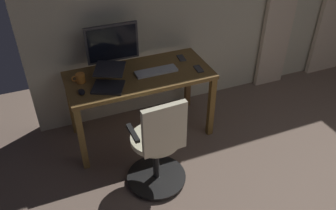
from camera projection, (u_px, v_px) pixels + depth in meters
name	position (u px, v px, depth m)	size (l,w,h in m)	color
desk	(140.00, 82.00, 3.52)	(1.45, 0.67, 0.76)	brown
office_chair	(158.00, 148.00, 3.01)	(0.56, 0.56, 1.00)	black
computer_monitor	(112.00, 45.00, 3.41)	(0.53, 0.18, 0.47)	#333338
computer_keyboard	(156.00, 71.00, 3.48)	(0.43, 0.13, 0.02)	#B7BCC1
laptop	(109.00, 80.00, 3.25)	(0.41, 0.44, 0.16)	#232328
computer_mouse	(82.00, 92.00, 3.16)	(0.06, 0.10, 0.04)	black
cell_phone_by_monitor	(199.00, 69.00, 3.53)	(0.07, 0.14, 0.01)	#333338
cell_phone_face_up	(181.00, 58.00, 3.72)	(0.07, 0.14, 0.01)	#333338
mug_coffee	(80.00, 78.00, 3.31)	(0.13, 0.09, 0.09)	orange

